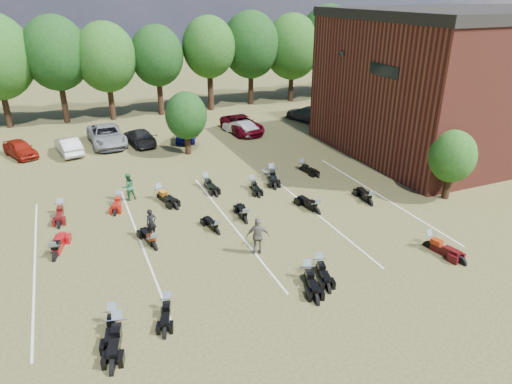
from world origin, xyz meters
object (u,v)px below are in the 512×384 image
person_black (151,223)px  person_green (128,187)px  car_0 (20,149)px  car_4 (187,132)px  person_grey (258,236)px  motorcycle_3 (319,270)px  motorcycle_7 (56,258)px  motorcycle_14 (62,214)px  motorcycle_0 (119,334)px

person_black → person_green: person_green is taller
car_0 → person_green: 13.18m
car_0 → person_green: bearing=-83.9°
car_4 → person_green: 12.44m
person_green → person_grey: (4.81, -8.93, 0.10)m
person_grey → motorcycle_3: 3.33m
motorcycle_7 → motorcycle_14: motorcycle_7 is taller
car_0 → person_black: bearing=-91.0°
car_0 → person_grey: 23.32m
car_0 → car_4: (13.07, -0.91, 0.02)m
car_0 → person_green: person_green is taller
car_4 → person_green: (-6.58, -10.56, 0.19)m
person_black → motorcycle_7: (-4.77, -0.31, -0.78)m
motorcycle_0 → person_green: bearing=93.7°
car_0 → motorcycle_3: car_0 is taller
car_4 → motorcycle_3: 21.98m
car_4 → motorcycle_3: car_4 is taller
person_green → motorcycle_14: (-3.96, -0.43, -0.87)m
motorcycle_0 → motorcycle_7: motorcycle_0 is taller
person_grey → motorcycle_0: person_grey is taller
person_grey → motorcycle_3: size_ratio=0.88×
person_grey → motorcycle_14: 12.25m
car_0 → motorcycle_3: size_ratio=1.76×
person_grey → motorcycle_3: (2.01, -2.48, -0.97)m
car_0 → motorcycle_7: 17.09m
car_4 → motorcycle_14: car_4 is taller
motorcycle_3 → motorcycle_14: bearing=149.9°
motorcycle_14 → motorcycle_0: bearing=-75.8°
motorcycle_7 → person_green: bearing=-113.2°
person_grey → motorcycle_7: person_grey is taller
motorcycle_0 → motorcycle_14: (-1.63, 11.75, 0.00)m
car_0 → motorcycle_14: (2.54, -11.90, -0.66)m
person_grey → motorcycle_0: bearing=46.1°
motorcycle_7 → motorcycle_14: size_ratio=1.07×
person_black → motorcycle_0: person_black is taller
person_black → motorcycle_7: person_black is taller
car_4 → motorcycle_0: 24.43m
person_black → motorcycle_0: bearing=-125.0°
person_green → motorcycle_14: person_green is taller
motorcycle_7 → motorcycle_14: (0.45, 5.06, 0.00)m
car_4 → motorcycle_14: bearing=-110.5°
person_green → motorcycle_0: bearing=67.1°
car_4 → motorcycle_7: bearing=-101.1°
motorcycle_14 → car_0: bearing=108.4°
person_green → person_grey: bearing=106.2°
person_grey → motorcycle_14: person_grey is taller
person_black → motorcycle_3: size_ratio=0.71×
car_4 → motorcycle_7: size_ratio=1.61×
person_green → motorcycle_0: (-2.32, -12.18, -0.87)m
person_green → motorcycle_0: size_ratio=0.70×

